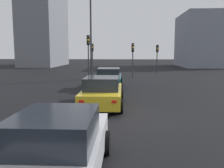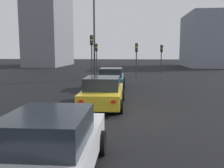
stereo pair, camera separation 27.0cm
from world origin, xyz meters
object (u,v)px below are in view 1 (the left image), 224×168
Objects in this scene: car_yellow_right_second at (102,92)px; street_lamp_kerbside at (91,24)px; traffic_light_far_left at (133,53)px; car_white_right_third at (58,148)px; traffic_light_near_left at (88,48)px; traffic_light_near_right at (92,52)px; car_teal_right_lead at (109,78)px; traffic_light_far_right at (157,53)px.

street_lamp_kerbside is (11.28, 2.16, 4.57)m from car_yellow_right_second.
street_lamp_kerbside is (-2.99, 4.00, 2.70)m from traffic_light_far_left.
car_yellow_right_second is at bearing -2.42° from car_white_right_third.
traffic_light_near_right is at bearing 179.46° from traffic_light_near_left.
car_teal_right_lead is 1.31× the size of traffic_light_far_left.
traffic_light_near_right is 1.04× the size of traffic_light_far_right.
car_teal_right_lead is 0.51× the size of street_lamp_kerbside.
car_white_right_third is at bearing 177.61° from car_yellow_right_second.
traffic_light_near_left is 0.46× the size of street_lamp_kerbside.
car_teal_right_lead is 12.10m from traffic_light_near_right.
traffic_light_near_left is at bearing -49.86° from traffic_light_far_right.
car_white_right_third is at bearing 1.52° from traffic_light_near_left.
car_teal_right_lead reaches higher than car_yellow_right_second.
car_yellow_right_second is 1.24× the size of traffic_light_far_left.
street_lamp_kerbside is at bearing 1.84° from traffic_light_near_right.
traffic_light_near_right is at bearing 8.68° from car_yellow_right_second.
street_lamp_kerbside is at bearing 20.89° from car_teal_right_lead.
traffic_light_near_right reaches higher than car_yellow_right_second.
car_teal_right_lead is 8.40m from traffic_light_far_left.
car_yellow_right_second is 11.46m from traffic_light_near_left.
car_white_right_third is 27.02m from traffic_light_far_right.
traffic_light_near_right is 1.02× the size of traffic_light_far_left.
traffic_light_near_left is (4.66, 2.24, 2.30)m from car_teal_right_lead.
car_teal_right_lead is 1.28× the size of traffic_light_near_right.
car_teal_right_lead is 14.14m from traffic_light_far_right.
traffic_light_near_left is 1.18× the size of traffic_light_far_left.
street_lamp_kerbside is at bearing -51.56° from traffic_light_far_left.
car_white_right_third is 0.48× the size of street_lamp_kerbside.
car_yellow_right_second is 1.21× the size of traffic_light_near_right.
car_yellow_right_second is 14.51m from traffic_light_far_left.
traffic_light_near_left is at bearing 11.53° from car_yellow_right_second.
car_white_right_third is 19.02m from street_lamp_kerbside.
traffic_light_far_right is 11.15m from street_lamp_kerbside.
traffic_light_far_right is 0.38× the size of street_lamp_kerbside.
car_teal_right_lead is at bearing 0.52° from car_yellow_right_second.
traffic_light_near_right is (25.01, 2.74, 1.92)m from car_white_right_third.
car_teal_right_lead is at bearing -157.72° from street_lamp_kerbside.
traffic_light_far_left reaches higher than car_yellow_right_second.
car_teal_right_lead is at bearing -30.01° from traffic_light_far_right.
traffic_light_near_right is 0.40× the size of street_lamp_kerbside.
car_white_right_third is 1.20× the size of traffic_light_near_right.
street_lamp_kerbside is (-8.08, 7.18, 2.73)m from traffic_light_far_right.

